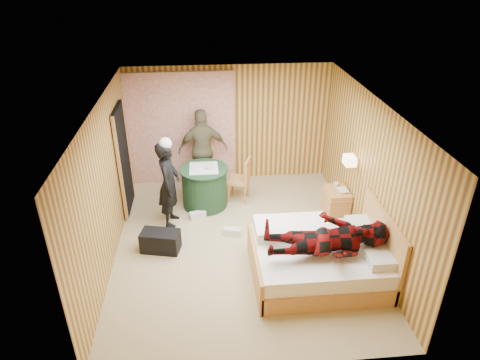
{
  "coord_description": "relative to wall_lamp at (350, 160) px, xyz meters",
  "views": [
    {
      "loc": [
        -0.57,
        -5.96,
        4.45
      ],
      "look_at": [
        0.02,
        0.38,
        1.05
      ],
      "focal_mm": 32.0,
      "sensor_mm": 36.0,
      "label": 1
    }
  ],
  "objects": [
    {
      "name": "wall_lamp",
      "position": [
        0.0,
        0.0,
        0.0
      ],
      "size": [
        0.26,
        0.24,
        0.16
      ],
      "color": "gold",
      "rests_on": "wall_right"
    },
    {
      "name": "doorway",
      "position": [
        -3.98,
        0.95,
        -0.28
      ],
      "size": [
        0.06,
        0.9,
        2.05
      ],
      "primitive_type": "cube",
      "color": "black",
      "rests_on": "floor"
    },
    {
      "name": "curtain",
      "position": [
        -2.92,
        1.98,
        -0.1
      ],
      "size": [
        2.2,
        0.08,
        2.4
      ],
      "primitive_type": "cube",
      "color": "beige",
      "rests_on": "floor"
    },
    {
      "name": "wall_left",
      "position": [
        -4.02,
        -0.45,
        -0.05
      ],
      "size": [
        0.02,
        5.0,
        2.5
      ],
      "primitive_type": "cube",
      "color": "gold",
      "rests_on": "floor"
    },
    {
      "name": "man_on_bed",
      "position": [
        -0.77,
        -1.57,
        -0.34
      ],
      "size": [
        0.86,
        0.67,
        1.77
      ],
      "primitive_type": "imported",
      "rotation": [
        0.0,
        1.57,
        0.0
      ],
      "color": "#610909",
      "rests_on": "bed"
    },
    {
      "name": "woman_standing",
      "position": [
        -3.13,
        0.34,
        -0.49
      ],
      "size": [
        0.46,
        0.63,
        1.62
      ],
      "primitive_type": "imported",
      "rotation": [
        0.0,
        0.0,
        1.44
      ],
      "color": "black",
      "rests_on": "floor"
    },
    {
      "name": "ceiling",
      "position": [
        -1.92,
        -0.45,
        1.2
      ],
      "size": [
        4.2,
        5.0,
        0.01
      ],
      "primitive_type": "cube",
      "color": "silver",
      "rests_on": "wall_back"
    },
    {
      "name": "sneaker_left",
      "position": [
        -2.05,
        -0.17,
        -1.23
      ],
      "size": [
        0.32,
        0.2,
        0.13
      ],
      "primitive_type": "cube",
      "rotation": [
        0.0,
        0.0,
        -0.26
      ],
      "color": "silver",
      "rests_on": "floor"
    },
    {
      "name": "floor",
      "position": [
        -1.92,
        -0.45,
        -1.3
      ],
      "size": [
        4.2,
        5.0,
        0.01
      ],
      "primitive_type": "cube",
      "color": "tan",
      "rests_on": "ground"
    },
    {
      "name": "cup_table",
      "position": [
        -2.4,
        0.85,
        -0.43
      ],
      "size": [
        0.15,
        0.15,
        0.1
      ],
      "primitive_type": "imported",
      "rotation": [
        0.0,
        0.0,
        -0.3
      ],
      "color": "silver",
      "rests_on": "round_table"
    },
    {
      "name": "nightstand",
      "position": [
        -0.04,
        0.29,
        -1.01
      ],
      "size": [
        0.42,
        0.57,
        0.55
      ],
      "color": "tan",
      "rests_on": "floor"
    },
    {
      "name": "bed",
      "position": [
        -0.8,
        -1.34,
        -0.99
      ],
      "size": [
        1.99,
        1.55,
        1.07
      ],
      "color": "tan",
      "rests_on": "floor"
    },
    {
      "name": "chair_near",
      "position": [
        -1.75,
        1.04,
        -0.77
      ],
      "size": [
        0.52,
        0.52,
        0.91
      ],
      "rotation": [
        0.0,
        0.0,
        -1.9
      ],
      "color": "tan",
      "rests_on": "floor"
    },
    {
      "name": "chair_far",
      "position": [
        -2.49,
        1.63,
        -0.76
      ],
      "size": [
        0.46,
        0.46,
        0.93
      ],
      "rotation": [
        0.0,
        0.0,
        -0.1
      ],
      "color": "tan",
      "rests_on": "floor"
    },
    {
      "name": "duffel_bag",
      "position": [
        -3.27,
        -0.49,
        -1.12
      ],
      "size": [
        0.69,
        0.47,
        0.36
      ],
      "primitive_type": "cube",
      "rotation": [
        0.0,
        0.0,
        -0.22
      ],
      "color": "black",
      "rests_on": "floor"
    },
    {
      "name": "man_at_table",
      "position": [
        -2.5,
        1.68,
        -0.44
      ],
      "size": [
        1.04,
        0.51,
        1.72
      ],
      "primitive_type": "imported",
      "rotation": [
        0.0,
        0.0,
        3.23
      ],
      "color": "brown",
      "rests_on": "floor"
    },
    {
      "name": "book_upper",
      "position": [
        -0.04,
        0.24,
        -0.72
      ],
      "size": [
        0.16,
        0.22,
        0.02
      ],
      "primitive_type": "imported",
      "rotation": [
        0.0,
        0.0,
        0.0
      ],
      "color": "silver",
      "rests_on": "nightstand"
    },
    {
      "name": "wall_back",
      "position": [
        -1.92,
        2.05,
        -0.05
      ],
      "size": [
        4.2,
        0.02,
        2.5
      ],
      "primitive_type": "cube",
      "color": "gold",
      "rests_on": "floor"
    },
    {
      "name": "wall_right",
      "position": [
        0.18,
        -0.45,
        -0.05
      ],
      "size": [
        0.02,
        5.0,
        2.5
      ],
      "primitive_type": "cube",
      "color": "gold",
      "rests_on": "floor"
    },
    {
      "name": "book_lower",
      "position": [
        -0.04,
        0.24,
        -0.74
      ],
      "size": [
        0.2,
        0.25,
        0.02
      ],
      "primitive_type": "imported",
      "rotation": [
        0.0,
        0.0,
        0.17
      ],
      "color": "silver",
      "rests_on": "nightstand"
    },
    {
      "name": "round_table",
      "position": [
        -2.5,
        0.9,
        -0.88
      ],
      "size": [
        0.93,
        0.93,
        0.83
      ],
      "color": "#214829",
      "rests_on": "floor"
    },
    {
      "name": "cup_nightstand",
      "position": [
        -0.04,
        0.42,
        -0.7
      ],
      "size": [
        0.12,
        0.12,
        0.09
      ],
      "primitive_type": "imported",
      "rotation": [
        0.0,
        0.0,
        0.22
      ],
      "color": "silver",
      "rests_on": "nightstand"
    },
    {
      "name": "sneaker_right",
      "position": [
        -2.65,
        0.44,
        -1.23
      ],
      "size": [
        0.33,
        0.21,
        0.14
      ],
      "primitive_type": "cube",
      "rotation": [
        0.0,
        0.0,
        0.3
      ],
      "color": "silver",
      "rests_on": "floor"
    }
  ]
}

